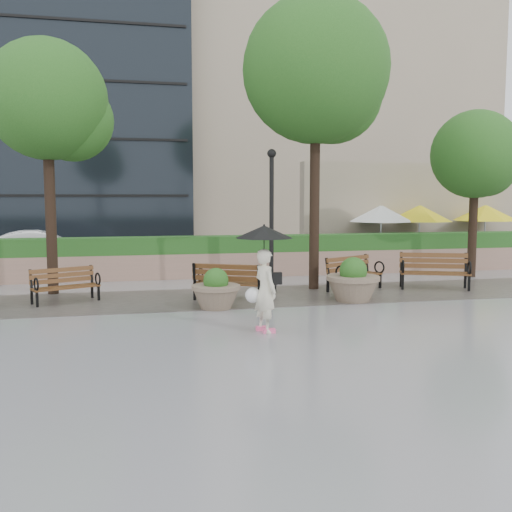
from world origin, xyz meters
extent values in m
plane|color=gray|center=(0.00, 0.00, 0.00)|extent=(100.00, 100.00, 0.00)
cube|color=#383330|center=(0.00, 3.00, 0.01)|extent=(28.00, 3.20, 0.01)
cube|color=#9C7565|center=(0.00, 7.00, 0.40)|extent=(24.00, 0.80, 0.80)
cube|color=#1E4818|center=(0.00, 7.00, 1.08)|extent=(24.00, 0.75, 0.55)
cube|color=tan|center=(9.50, 10.00, 2.00)|extent=(10.00, 0.60, 4.00)
cube|color=#1E4818|center=(9.00, 7.80, 0.45)|extent=(8.00, 0.50, 0.90)
cube|color=black|center=(0.00, 11.00, 0.00)|extent=(40.00, 7.00, 0.00)
cube|color=tan|center=(10.00, 23.00, 10.00)|extent=(18.00, 10.00, 20.00)
cube|color=brown|center=(-3.66, 3.13, 0.39)|extent=(1.66, 1.11, 0.04)
cube|color=brown|center=(-3.76, 3.36, 0.67)|extent=(1.50, 0.77, 0.38)
cube|color=black|center=(-3.67, 3.15, 0.20)|extent=(1.69, 1.19, 0.41)
torus|color=black|center=(-4.28, 2.67, 0.55)|extent=(0.18, 0.32, 0.33)
torus|color=black|center=(-2.90, 3.30, 0.55)|extent=(0.18, 0.32, 0.33)
cube|color=brown|center=(0.37, 2.66, 0.43)|extent=(1.83, 1.26, 0.05)
cube|color=brown|center=(0.25, 2.42, 0.74)|extent=(1.65, 0.89, 0.42)
cube|color=black|center=(0.35, 2.64, 0.23)|extent=(1.87, 1.35, 0.45)
torus|color=black|center=(1.20, 2.45, 0.61)|extent=(0.21, 0.35, 0.37)
torus|color=black|center=(-0.31, 3.19, 0.61)|extent=(0.21, 0.35, 0.37)
cube|color=brown|center=(4.07, 3.37, 0.43)|extent=(1.81, 1.30, 0.05)
cube|color=brown|center=(3.94, 3.61, 0.74)|extent=(1.62, 0.94, 0.41)
cube|color=black|center=(4.05, 3.40, 0.23)|extent=(1.86, 1.39, 0.45)
torus|color=black|center=(3.41, 2.82, 0.61)|extent=(0.21, 0.34, 0.36)
torus|color=black|center=(4.89, 3.61, 0.61)|extent=(0.21, 0.34, 0.36)
cube|color=brown|center=(6.34, 3.09, 0.46)|extent=(1.98, 1.22, 0.05)
cube|color=brown|center=(6.45, 3.36, 0.79)|extent=(1.82, 0.81, 0.45)
cube|color=black|center=(6.35, 3.12, 0.24)|extent=(2.02, 1.32, 0.49)
torus|color=black|center=(5.44, 3.23, 0.65)|extent=(0.19, 0.38, 0.39)
torus|color=black|center=(7.11, 2.58, 0.65)|extent=(0.19, 0.38, 0.39)
cylinder|color=#7F6B56|center=(-0.13, 1.62, 0.51)|extent=(1.15, 1.15, 0.09)
sphere|color=#124113|center=(-0.13, 1.62, 0.67)|extent=(0.59, 0.59, 0.59)
cylinder|color=#7F6B56|center=(3.37, 1.81, 0.59)|extent=(1.33, 1.33, 0.11)
sphere|color=#124113|center=(3.37, 1.81, 0.77)|extent=(0.69, 0.69, 0.69)
cylinder|color=black|center=(1.68, 3.53, 1.86)|extent=(0.12, 0.12, 3.73)
cylinder|color=black|center=(1.68, 3.53, 0.15)|extent=(0.28, 0.28, 0.30)
sphere|color=black|center=(1.68, 3.53, 3.78)|extent=(0.24, 0.24, 0.24)
cylinder|color=black|center=(-4.15, 4.59, 2.41)|extent=(0.28, 0.28, 4.81)
sphere|color=#124113|center=(-4.15, 4.59, 5.16)|extent=(3.15, 3.15, 3.15)
sphere|color=#124113|center=(-3.55, 4.89, 4.68)|extent=(2.21, 2.21, 2.21)
cylinder|color=black|center=(3.01, 3.89, 2.85)|extent=(0.28, 0.28, 5.70)
sphere|color=#124113|center=(3.01, 3.89, 6.11)|extent=(4.05, 4.05, 4.05)
sphere|color=#124113|center=(3.61, 4.19, 5.54)|extent=(2.84, 2.84, 2.84)
cylinder|color=black|center=(8.90, 5.23, 1.87)|extent=(0.28, 0.28, 3.73)
sphere|color=#124113|center=(8.90, 5.23, 4.00)|extent=(2.84, 2.84, 2.84)
sphere|color=#124113|center=(9.50, 5.53, 3.62)|extent=(1.99, 1.99, 1.99)
cylinder|color=black|center=(7.19, 8.56, 0.05)|extent=(0.40, 0.40, 0.10)
cylinder|color=#99999E|center=(7.19, 8.56, 1.10)|extent=(0.06, 0.06, 2.20)
cone|color=white|center=(7.19, 8.56, 2.00)|extent=(2.50, 2.50, 0.60)
cylinder|color=black|center=(8.76, 8.53, 0.05)|extent=(0.40, 0.40, 0.10)
cylinder|color=#99999E|center=(8.76, 8.53, 1.10)|extent=(0.06, 0.06, 2.20)
cone|color=yellow|center=(8.76, 8.53, 2.00)|extent=(2.50, 2.50, 0.60)
cylinder|color=black|center=(11.65, 8.62, 0.05)|extent=(0.40, 0.40, 0.10)
cylinder|color=#99999E|center=(11.65, 8.62, 1.10)|extent=(0.06, 0.06, 2.20)
cone|color=yellow|center=(11.65, 8.62, 2.00)|extent=(2.50, 2.50, 0.60)
imported|color=white|center=(-5.29, 10.67, 0.70)|extent=(4.39, 2.03, 1.39)
imported|color=beige|center=(0.47, -0.89, 0.86)|extent=(0.61, 0.73, 1.72)
cube|color=#F2598C|center=(0.43, -0.78, 0.04)|extent=(0.18, 0.26, 0.09)
cube|color=#F2598C|center=(0.51, -1.03, 0.04)|extent=(0.18, 0.26, 0.09)
cube|color=black|center=(0.66, -0.78, 1.02)|extent=(0.21, 0.34, 0.24)
sphere|color=white|center=(0.25, -0.74, 0.70)|extent=(0.30, 0.30, 0.30)
cylinder|color=black|center=(0.45, -0.85, 1.51)|extent=(0.02, 0.02, 0.92)
cone|color=black|center=(0.45, -0.85, 1.94)|extent=(1.12, 1.12, 0.24)
camera|label=1|loc=(-2.04, -11.49, 2.60)|focal=40.00mm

